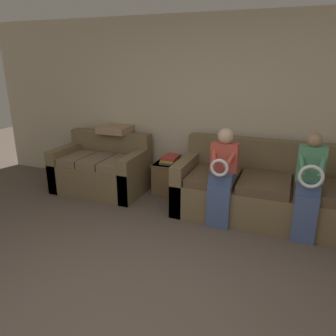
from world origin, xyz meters
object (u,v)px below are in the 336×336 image
object	(u,v)px
book_stack	(170,160)
throw_pillow	(116,129)
couch_main	(265,192)
child_left_seated	(222,173)
side_shelf	(170,177)
couch_side	(102,170)
child_right_seated	(309,183)

from	to	relation	value
book_stack	throw_pillow	world-z (taller)	throw_pillow
couch_main	book_stack	world-z (taller)	couch_main
child_left_seated	side_shelf	xyz separation A→B (m)	(-0.93, 0.70, -0.41)
side_shelf	book_stack	world-z (taller)	book_stack
couch_side	child_right_seated	size ratio (longest dim) A/B	1.13
throw_pillow	book_stack	bearing A→B (deg)	-1.46
child_right_seated	side_shelf	xyz separation A→B (m)	(-1.89, 0.70, -0.42)
throw_pillow	couch_main	bearing A→B (deg)	-7.53
couch_side	throw_pillow	world-z (taller)	throw_pillow
book_stack	child_right_seated	bearing A→B (deg)	-20.38
child_left_seated	couch_side	bearing A→B (deg)	167.67
couch_side	child_right_seated	xyz separation A→B (m)	(2.91, -0.43, 0.34)
couch_main	child_right_seated	world-z (taller)	child_right_seated
couch_side	child_left_seated	xyz separation A→B (m)	(1.95, -0.43, 0.33)
child_right_seated	throw_pillow	bearing A→B (deg)	165.53
child_left_seated	throw_pillow	world-z (taller)	child_left_seated
couch_main	throw_pillow	world-z (taller)	throw_pillow
child_right_seated	side_shelf	world-z (taller)	child_right_seated
child_left_seated	child_right_seated	bearing A→B (deg)	-0.25
couch_side	child_left_seated	size ratio (longest dim) A/B	1.15
couch_side	book_stack	distance (m)	1.08
couch_main	child_left_seated	world-z (taller)	child_left_seated
child_right_seated	throw_pillow	size ratio (longest dim) A/B	2.61
couch_main	child_right_seated	size ratio (longest dim) A/B	1.86
child_left_seated	book_stack	world-z (taller)	child_left_seated
couch_main	book_stack	distance (m)	1.45
couch_main	child_left_seated	bearing A→B (deg)	-139.28
child_left_seated	child_right_seated	distance (m)	0.96
side_shelf	throw_pillow	distance (m)	1.14
couch_side	child_left_seated	world-z (taller)	child_left_seated
couch_side	child_right_seated	bearing A→B (deg)	-8.42
child_right_seated	throw_pillow	distance (m)	2.92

